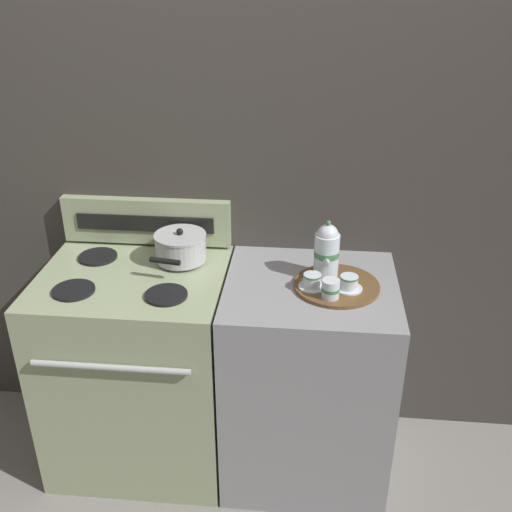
{
  "coord_description": "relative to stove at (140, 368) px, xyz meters",
  "views": [
    {
      "loc": [
        0.35,
        -2.0,
        2.05
      ],
      "look_at": [
        0.15,
        0.06,
        0.98
      ],
      "focal_mm": 42.0,
      "sensor_mm": 36.0,
      "label": 1
    }
  ],
  "objects": [
    {
      "name": "teacup_right",
      "position": [
        0.71,
        -0.04,
        0.49
      ],
      "size": [
        0.1,
        0.1,
        0.06
      ],
      "color": "silver",
      "rests_on": "serving_tray"
    },
    {
      "name": "saucepan",
      "position": [
        0.18,
        0.14,
        0.52
      ],
      "size": [
        0.21,
        0.29,
        0.14
      ],
      "color": "#B7B7BC",
      "rests_on": "stove"
    },
    {
      "name": "control_panel",
      "position": [
        0.0,
        0.28,
        0.56
      ],
      "size": [
        0.72,
        0.05,
        0.2
      ],
      "color": "#9EAD84",
      "rests_on": "stove"
    },
    {
      "name": "ground_plane",
      "position": [
        0.34,
        0.0,
        -0.45
      ],
      "size": [
        6.0,
        6.0,
        0.0
      ],
      "primitive_type": "plane",
      "color": "gray"
    },
    {
      "name": "serving_tray",
      "position": [
        0.81,
        -0.01,
        0.46
      ],
      "size": [
        0.33,
        0.33,
        0.01
      ],
      "color": "brown",
      "rests_on": "side_counter"
    },
    {
      "name": "wall_back",
      "position": [
        0.34,
        0.33,
        0.65
      ],
      "size": [
        6.0,
        0.05,
        2.2
      ],
      "color": "#423D38",
      "rests_on": "ground"
    },
    {
      "name": "side_counter",
      "position": [
        0.71,
        0.0,
        -0.0
      ],
      "size": [
        0.67,
        0.61,
        0.9
      ],
      "color": "#939399",
      "rests_on": "ground"
    },
    {
      "name": "teacup_left",
      "position": [
        0.85,
        -0.04,
        0.49
      ],
      "size": [
        0.1,
        0.1,
        0.06
      ],
      "color": "silver",
      "rests_on": "serving_tray"
    },
    {
      "name": "teapot",
      "position": [
        0.77,
        0.06,
        0.57
      ],
      "size": [
        0.1,
        0.16,
        0.23
      ],
      "color": "silver",
      "rests_on": "serving_tray"
    },
    {
      "name": "creamer_jug",
      "position": [
        0.78,
        -0.11,
        0.5
      ],
      "size": [
        0.07,
        0.07,
        0.07
      ],
      "color": "silver",
      "rests_on": "serving_tray"
    },
    {
      "name": "stove",
      "position": [
        0.0,
        0.0,
        0.0
      ],
      "size": [
        0.74,
        0.64,
        0.92
      ],
      "color": "#9EAD84",
      "rests_on": "ground"
    }
  ]
}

